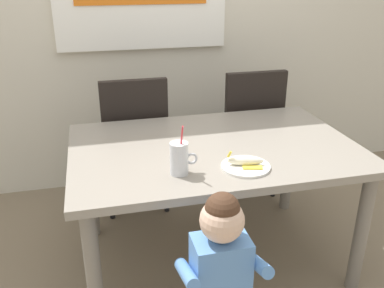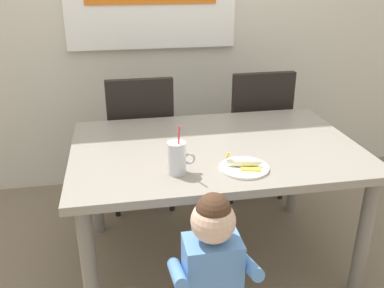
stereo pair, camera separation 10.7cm
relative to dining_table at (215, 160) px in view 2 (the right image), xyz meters
The scene contains 8 objects.
ground_plane 0.64m from the dining_table, ahead, with size 24.00×24.00×0.00m, color #7A6B56.
dining_table is the anchor object (origin of this frame).
dining_chair_left 0.77m from the dining_table, 117.50° to the left, with size 0.44×0.44×0.96m.
dining_chair_right 0.84m from the dining_table, 56.23° to the left, with size 0.44×0.45×0.96m.
toddler_standing 0.72m from the dining_table, 104.26° to the right, with size 0.33×0.24×0.84m.
milk_cup 0.40m from the dining_table, 131.43° to the right, with size 0.13×0.09×0.25m.
snack_plate 0.32m from the dining_table, 77.64° to the right, with size 0.23×0.23×0.01m, color white.
peeled_banana 0.32m from the dining_table, 77.29° to the right, with size 0.18×0.13×0.07m.
Camera 2 is at (-0.49, -1.95, 1.59)m, focal length 38.92 mm.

